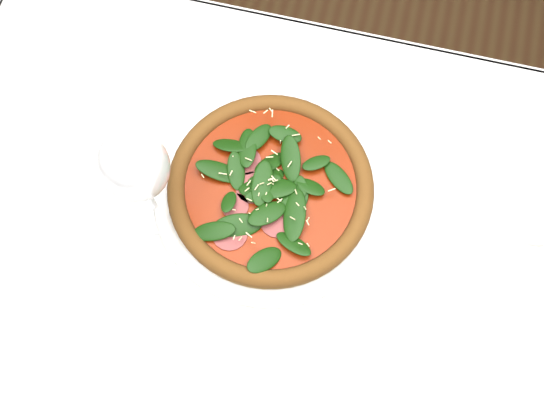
# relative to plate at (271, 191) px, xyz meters

# --- Properties ---
(ground) EXTENTS (6.00, 6.00, 0.00)m
(ground) POSITION_rel_plate_xyz_m (0.05, -0.08, -0.76)
(ground) COLOR brown
(ground) RESTS_ON ground
(dining_table) EXTENTS (1.21, 0.81, 0.75)m
(dining_table) POSITION_rel_plate_xyz_m (0.05, -0.08, -0.11)
(dining_table) COLOR white
(dining_table) RESTS_ON ground
(plate) EXTENTS (0.36, 0.36, 0.02)m
(plate) POSITION_rel_plate_xyz_m (0.00, 0.00, 0.00)
(plate) COLOR silver
(plate) RESTS_ON dining_table
(pizza) EXTENTS (0.40, 0.40, 0.04)m
(pizza) POSITION_rel_plate_xyz_m (0.00, -0.00, 0.02)
(pizza) COLOR olive
(pizza) RESTS_ON plate
(wine_glass) EXTENTS (0.09, 0.09, 0.23)m
(wine_glass) POSITION_rel_plate_xyz_m (-0.16, -0.07, 0.15)
(wine_glass) COLOR white
(wine_glass) RESTS_ON dining_table
(saucer_far) EXTENTS (0.12, 0.12, 0.01)m
(saucer_far) POSITION_rel_plate_xyz_m (0.40, 0.07, -0.00)
(saucer_far) COLOR silver
(saucer_far) RESTS_ON dining_table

